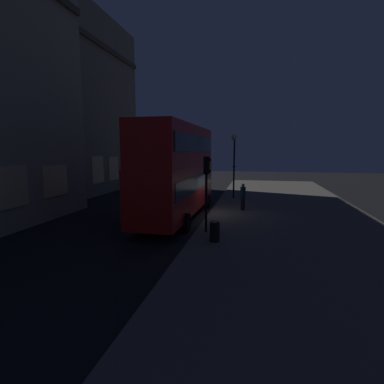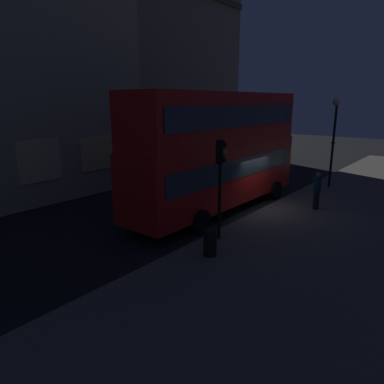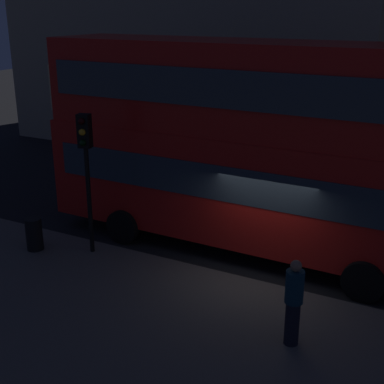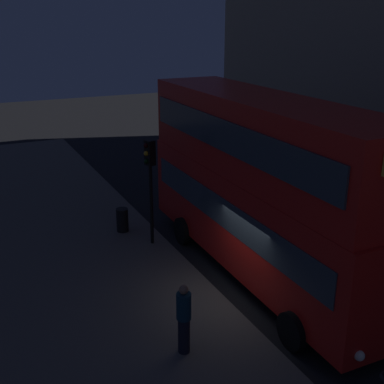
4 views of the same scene
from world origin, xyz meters
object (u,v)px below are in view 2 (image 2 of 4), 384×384
Objects in this scene: traffic_light_far_side at (268,135)px; pedestrian at (317,190)px; double_decker_bus at (219,147)px; street_lamp at (335,121)px; traffic_light_near_kerb at (221,169)px; litter_bin at (210,243)px.

traffic_light_far_side is 10.77m from pedestrian.
double_decker_bus is 2.07× the size of street_lamp.
traffic_light_far_side is (14.20, 5.27, -0.12)m from traffic_light_near_kerb.
litter_bin is (-7.46, 0.92, -0.48)m from pedestrian.
traffic_light_near_kerb is 4.18× the size of litter_bin.
street_lamp reaches higher than litter_bin.
double_decker_bus reaches higher than pedestrian.
pedestrian is at bearing -29.79° from traffic_light_near_kerb.
litter_bin is at bearing -147.69° from double_decker_bus.
traffic_light_near_kerb is 6.44m from pedestrian.
traffic_light_near_kerb is (-3.25, -2.27, -0.28)m from double_decker_bus.
pedestrian is at bearing 27.14° from traffic_light_far_side.
double_decker_bus is 2.94× the size of traffic_light_far_side.
traffic_light_far_side reaches higher than litter_bin.
traffic_light_far_side is at bearing 16.19° from double_decker_bus.
pedestrian is (2.76, -3.80, -2.04)m from double_decker_bus.
traffic_light_near_kerb reaches higher than litter_bin.
traffic_light_far_side is at bearing 61.36° from street_lamp.
traffic_light_far_side is 16.85m from litter_bin.
double_decker_bus is 6.08× the size of pedestrian.
pedestrian is (-8.19, -6.80, -1.64)m from traffic_light_far_side.
street_lamp is at bearing -178.46° from pedestrian.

